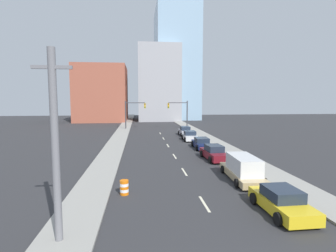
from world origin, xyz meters
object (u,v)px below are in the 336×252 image
(utility_pole_left_near, at_px, (55,146))
(sedan_yellow, at_px, (282,201))
(box_truck_tan, at_px, (243,169))
(traffic_barrel, at_px, (124,187))
(sedan_navy, at_px, (202,143))
(sedan_maroon, at_px, (214,153))
(sedan_silver, at_px, (185,131))
(traffic_signal_right, at_px, (181,111))
(sedan_white, at_px, (190,136))
(traffic_signal_left, at_px, (132,111))

(utility_pole_left_near, xyz_separation_m, sedan_yellow, (11.12, 1.80, -3.60))
(utility_pole_left_near, xyz_separation_m, box_truck_tan, (11.32, 7.69, -3.35))
(traffic_barrel, bearing_deg, sedan_navy, 60.12)
(sedan_maroon, relative_size, sedan_silver, 1.06)
(traffic_signal_right, distance_m, sedan_yellow, 42.06)
(sedan_navy, bearing_deg, sedan_yellow, -89.48)
(sedan_yellow, height_order, sedan_navy, sedan_yellow)
(box_truck_tan, relative_size, sedan_navy, 1.25)
(sedan_yellow, relative_size, sedan_white, 0.99)
(traffic_signal_right, xyz_separation_m, sedan_maroon, (-1.27, -29.05, -3.16))
(sedan_maroon, xyz_separation_m, sedan_navy, (0.22, 6.27, -0.06))
(traffic_signal_left, height_order, sedan_yellow, traffic_signal_left)
(traffic_barrel, relative_size, box_truck_tan, 0.16)
(sedan_yellow, xyz_separation_m, box_truck_tan, (0.20, 5.89, 0.26))
(traffic_signal_right, distance_m, utility_pole_left_near, 45.44)
(traffic_barrel, relative_size, sedan_white, 0.21)
(traffic_barrel, distance_m, box_truck_tan, 9.13)
(sedan_white, bearing_deg, sedan_yellow, -88.41)
(utility_pole_left_near, bearing_deg, sedan_silver, 71.15)
(sedan_yellow, distance_m, sedan_maroon, 12.87)
(traffic_signal_left, distance_m, sedan_maroon, 30.63)
(traffic_signal_left, bearing_deg, sedan_navy, -67.55)
(sedan_navy, bearing_deg, traffic_signal_left, 113.56)
(traffic_signal_right, xyz_separation_m, box_truck_tan, (-1.05, -36.03, -2.95))
(traffic_signal_left, height_order, sedan_silver, traffic_signal_left)
(utility_pole_left_near, relative_size, sedan_silver, 1.82)
(traffic_signal_right, xyz_separation_m, utility_pole_left_near, (-12.37, -43.72, 0.39))
(sedan_maroon, bearing_deg, traffic_signal_left, 104.64)
(traffic_barrel, height_order, sedan_navy, sedan_navy)
(traffic_barrel, xyz_separation_m, box_truck_tan, (8.86, 2.15, 0.42))
(sedan_maroon, distance_m, sedan_silver, 18.57)
(traffic_signal_left, height_order, traffic_signal_right, same)
(traffic_signal_right, relative_size, sedan_white, 1.34)
(sedan_silver, bearing_deg, sedan_yellow, -89.88)
(traffic_signal_left, distance_m, sedan_yellow, 43.04)
(traffic_signal_left, distance_m, traffic_barrel, 38.34)
(sedan_maroon, height_order, sedan_white, sedan_maroon)
(box_truck_tan, height_order, sedan_white, box_truck_tan)
(sedan_navy, height_order, sedan_silver, sedan_silver)
(traffic_barrel, xyz_separation_m, sedan_navy, (8.85, 15.41, 0.16))
(box_truck_tan, bearing_deg, sedan_white, 93.49)
(traffic_barrel, height_order, sedan_maroon, sedan_maroon)
(traffic_signal_right, bearing_deg, sedan_yellow, -91.70)
(sedan_maroon, bearing_deg, traffic_signal_right, 84.58)
(sedan_maroon, bearing_deg, sedan_yellow, -92.82)
(sedan_navy, bearing_deg, traffic_barrel, -118.77)
(traffic_signal_left, xyz_separation_m, box_truck_tan, (9.42, -36.03, -2.95))
(box_truck_tan, bearing_deg, sedan_maroon, 94.59)
(traffic_signal_left, xyz_separation_m, utility_pole_left_near, (-1.90, -43.72, 0.39))
(sedan_navy, distance_m, sedan_white, 6.57)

